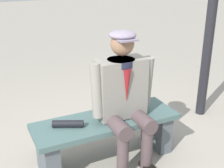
{
  "coord_description": "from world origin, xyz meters",
  "views": [
    {
      "loc": [
        1.08,
        2.35,
        1.84
      ],
      "look_at": [
        -0.06,
        0.0,
        0.81
      ],
      "focal_mm": 48.56,
      "sensor_mm": 36.0,
      "label": 1
    }
  ],
  "objects": [
    {
      "name": "ground_plane",
      "position": [
        0.0,
        0.0,
        0.0
      ],
      "size": [
        30.0,
        30.0,
        0.0
      ],
      "primitive_type": "plane",
      "color": "#9C9586"
    },
    {
      "name": "rolled_magazine",
      "position": [
        0.38,
        -0.01,
        0.49
      ],
      "size": [
        0.28,
        0.18,
        0.07
      ],
      "primitive_type": "cylinder",
      "rotation": [
        0.0,
        1.57,
        -0.45
      ],
      "color": "black",
      "rests_on": "bench"
    },
    {
      "name": "bench",
      "position": [
        0.0,
        0.0,
        0.31
      ],
      "size": [
        1.42,
        0.47,
        0.46
      ],
      "color": "#45615F",
      "rests_on": "ground"
    },
    {
      "name": "seated_man",
      "position": [
        -0.15,
        0.06,
        0.72
      ],
      "size": [
        0.64,
        0.61,
        1.3
      ],
      "color": "gray",
      "rests_on": "ground"
    }
  ]
}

